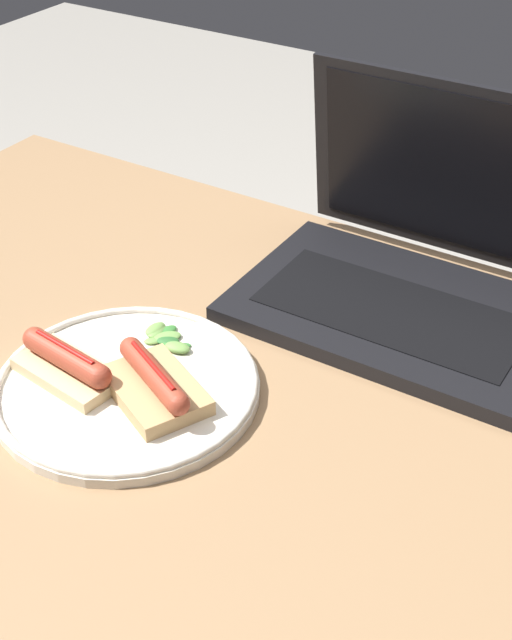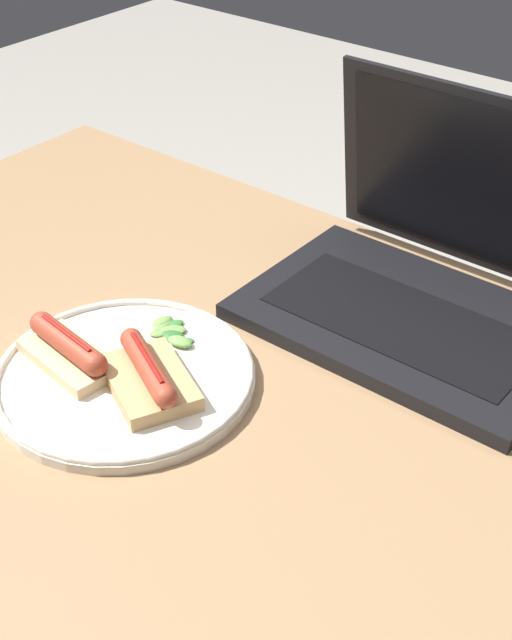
{
  "view_description": "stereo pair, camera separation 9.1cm",
  "coord_description": "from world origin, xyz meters",
  "views": [
    {
      "loc": [
        0.41,
        -0.58,
        1.35
      ],
      "look_at": [
        0.02,
        0.05,
        0.82
      ],
      "focal_mm": 50.0,
      "sensor_mm": 36.0,
      "label": 1
    },
    {
      "loc": [
        0.49,
        -0.53,
        1.35
      ],
      "look_at": [
        0.02,
        0.05,
        0.82
      ],
      "focal_mm": 50.0,
      "sensor_mm": 36.0,
      "label": 2
    }
  ],
  "objects": [
    {
      "name": "laptop",
      "position": [
        0.11,
        0.25,
        0.81
      ],
      "size": [
        0.36,
        0.27,
        0.24
      ],
      "color": "black",
      "rests_on": "desk"
    },
    {
      "name": "salad_pile",
      "position": [
        -0.08,
        0.03,
        0.78
      ],
      "size": [
        0.07,
        0.05,
        0.01
      ],
      "color": "#709E4C",
      "rests_on": "plate"
    },
    {
      "name": "plate",
      "position": [
        -0.07,
        -0.05,
        0.77
      ],
      "size": [
        0.27,
        0.27,
        0.02
      ],
      "color": "silver",
      "rests_on": "desk"
    },
    {
      "name": "desk",
      "position": [
        0.0,
        0.0,
        0.68
      ],
      "size": [
        1.21,
        0.76,
        0.76
      ],
      "color": "#93704C",
      "rests_on": "ground_plane"
    },
    {
      "name": "sausage_toast_left",
      "position": [
        -0.12,
        -0.08,
        0.79
      ],
      "size": [
        0.12,
        0.07,
        0.04
      ],
      "rotation": [
        0.0,
        0.0,
        3.01
      ],
      "color": "#D6B784",
      "rests_on": "plate"
    },
    {
      "name": "sausage_toast_middle",
      "position": [
        -0.03,
        -0.05,
        0.79
      ],
      "size": [
        0.13,
        0.12,
        0.04
      ],
      "rotation": [
        0.0,
        0.0,
        2.69
      ],
      "color": "tan",
      "rests_on": "plate"
    }
  ]
}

